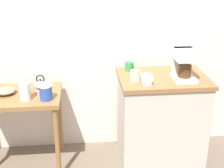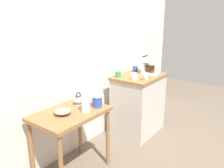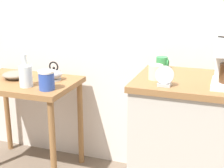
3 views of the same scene
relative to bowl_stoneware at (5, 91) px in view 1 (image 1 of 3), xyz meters
The scene contains 13 objects.
ground_plane 1.06m from the bowl_stoneware, ahead, with size 8.00×8.00×0.00m, color #6B5B4C.
back_wall 1.10m from the bowl_stoneware, 23.53° to the left, with size 4.40×0.10×2.80m, color silver.
wooden_table 0.17m from the bowl_stoneware, 10.18° to the right, with size 0.78×0.53×0.74m.
kitchen_counter 1.42m from the bowl_stoneware, ahead, with size 0.77×0.56×0.89m.
bowl_stoneware is the anchor object (origin of this frame).
teakettle 0.31m from the bowl_stoneware, 13.30° to the left, with size 0.15×0.12×0.14m.
glass_carafe_vase 0.24m from the bowl_stoneware, 35.60° to the right, with size 0.09×0.09×0.23m.
canister_enamel 0.40m from the bowl_stoneware, 22.63° to the right, with size 0.11×0.11×0.13m.
coffee_maker 1.56m from the bowl_stoneware, ahead, with size 0.18×0.22×0.26m.
mug_tall_green 1.12m from the bowl_stoneware, ahead, with size 0.08×0.08×0.08m.
mug_small_cream 1.14m from the bowl_stoneware, ahead, with size 0.09×0.08×0.09m.
mug_blue 1.57m from the bowl_stoneware, ahead, with size 0.08×0.08×0.08m.
table_clock 1.24m from the bowl_stoneware, 13.80° to the right, with size 0.10×0.05×0.12m.
Camera 1 is at (-0.05, -2.60, 1.88)m, focal length 51.73 mm.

